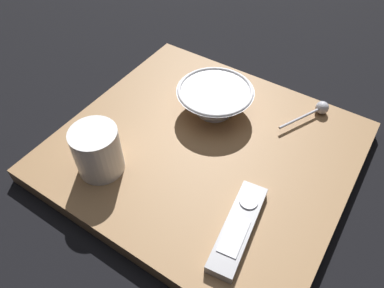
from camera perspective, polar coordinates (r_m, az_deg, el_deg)
ground_plane at (r=0.78m, az=1.94°, el=-2.00°), size 6.00×6.00×0.00m
table at (r=0.76m, az=1.98°, el=-1.13°), size 0.58×0.54×0.04m
cereal_bowl at (r=0.80m, az=3.63°, el=7.15°), size 0.17×0.17×0.06m
coffee_mug at (r=0.70m, az=-14.69°, el=-0.93°), size 0.09×0.12×0.10m
teaspoon at (r=0.85m, az=19.46°, el=5.24°), size 0.07×0.13×0.03m
tv_remote_near at (r=0.63m, az=7.33°, el=-12.98°), size 0.07×0.19×0.02m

